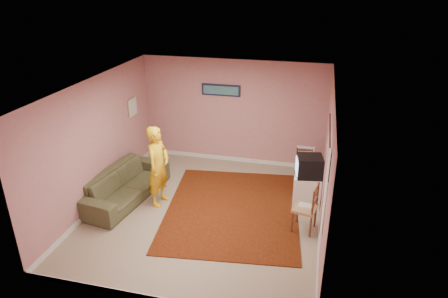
% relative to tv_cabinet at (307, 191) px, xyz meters
% --- Properties ---
extents(ground, '(5.00, 5.00, 0.00)m').
position_rel_tv_cabinet_xyz_m(ground, '(-1.95, -0.72, -0.35)').
color(ground, gray).
rests_on(ground, ground).
extents(wall_back, '(4.50, 0.02, 2.60)m').
position_rel_tv_cabinet_xyz_m(wall_back, '(-1.95, 1.78, 0.95)').
color(wall_back, tan).
rests_on(wall_back, ground).
extents(wall_front, '(4.50, 0.02, 2.60)m').
position_rel_tv_cabinet_xyz_m(wall_front, '(-1.95, -3.22, 0.95)').
color(wall_front, tan).
rests_on(wall_front, ground).
extents(wall_left, '(0.02, 5.00, 2.60)m').
position_rel_tv_cabinet_xyz_m(wall_left, '(-4.20, -0.72, 0.95)').
color(wall_left, tan).
rests_on(wall_left, ground).
extents(wall_right, '(0.02, 5.00, 2.60)m').
position_rel_tv_cabinet_xyz_m(wall_right, '(0.30, -0.72, 0.95)').
color(wall_right, tan).
rests_on(wall_right, ground).
extents(ceiling, '(4.50, 5.00, 0.02)m').
position_rel_tv_cabinet_xyz_m(ceiling, '(-1.95, -0.72, 2.25)').
color(ceiling, silver).
rests_on(ceiling, wall_back).
extents(baseboard_back, '(4.50, 0.02, 0.10)m').
position_rel_tv_cabinet_xyz_m(baseboard_back, '(-1.95, 1.77, -0.30)').
color(baseboard_back, silver).
rests_on(baseboard_back, ground).
extents(baseboard_left, '(0.02, 5.00, 0.10)m').
position_rel_tv_cabinet_xyz_m(baseboard_left, '(-4.19, -0.72, -0.30)').
color(baseboard_left, silver).
rests_on(baseboard_left, ground).
extents(baseboard_right, '(0.02, 5.00, 0.10)m').
position_rel_tv_cabinet_xyz_m(baseboard_right, '(0.29, -0.72, -0.30)').
color(baseboard_right, silver).
rests_on(baseboard_right, ground).
extents(window, '(0.01, 1.10, 1.50)m').
position_rel_tv_cabinet_xyz_m(window, '(0.29, -1.62, 1.10)').
color(window, black).
rests_on(window, wall_right).
extents(curtain_sheer, '(0.01, 0.75, 2.10)m').
position_rel_tv_cabinet_xyz_m(curtain_sheer, '(0.28, -1.77, 0.90)').
color(curtain_sheer, white).
rests_on(curtain_sheer, wall_right).
extents(curtain_floral, '(0.01, 0.35, 2.10)m').
position_rel_tv_cabinet_xyz_m(curtain_floral, '(0.26, -1.07, 0.90)').
color(curtain_floral, silver).
rests_on(curtain_floral, wall_right).
extents(curtain_rod, '(0.02, 1.40, 0.02)m').
position_rel_tv_cabinet_xyz_m(curtain_rod, '(0.25, -1.62, 1.97)').
color(curtain_rod, brown).
rests_on(curtain_rod, wall_right).
extents(picture_back, '(0.95, 0.04, 0.28)m').
position_rel_tv_cabinet_xyz_m(picture_back, '(-2.25, 1.74, 1.50)').
color(picture_back, '#131836').
rests_on(picture_back, wall_back).
extents(picture_left, '(0.04, 0.38, 0.42)m').
position_rel_tv_cabinet_xyz_m(picture_left, '(-4.17, 0.88, 1.20)').
color(picture_left, beige).
rests_on(picture_left, wall_left).
extents(area_rug, '(2.99, 3.56, 0.02)m').
position_rel_tv_cabinet_xyz_m(area_rug, '(-1.45, -0.51, -0.34)').
color(area_rug, '#330C05').
rests_on(area_rug, ground).
extents(tv_cabinet, '(0.54, 0.49, 0.69)m').
position_rel_tv_cabinet_xyz_m(tv_cabinet, '(0.00, 0.00, 0.00)').
color(tv_cabinet, white).
rests_on(tv_cabinet, ground).
extents(crt_tv, '(0.56, 0.52, 0.43)m').
position_rel_tv_cabinet_xyz_m(crt_tv, '(-0.00, -0.00, 0.56)').
color(crt_tv, black).
rests_on(crt_tv, tv_cabinet).
extents(chair_a, '(0.44, 0.42, 0.47)m').
position_rel_tv_cabinet_xyz_m(chair_a, '(-0.12, 0.81, 0.19)').
color(chair_a, tan).
rests_on(chair_a, ground).
extents(dvd_player, '(0.40, 0.32, 0.06)m').
position_rel_tv_cabinet_xyz_m(dvd_player, '(-0.12, 0.81, 0.13)').
color(dvd_player, silver).
rests_on(dvd_player, chair_a).
extents(blue_throw, '(0.38, 0.05, 0.40)m').
position_rel_tv_cabinet_xyz_m(blue_throw, '(-0.12, 1.00, 0.36)').
color(blue_throw, '#82A2D4').
rests_on(blue_throw, chair_a).
extents(chair_b, '(0.48, 0.50, 0.51)m').
position_rel_tv_cabinet_xyz_m(chair_b, '(-0.01, -0.86, 0.23)').
color(chair_b, tan).
rests_on(chair_b, ground).
extents(game_console, '(0.26, 0.21, 0.05)m').
position_rel_tv_cabinet_xyz_m(game_console, '(-0.01, -0.86, 0.16)').
color(game_console, white).
rests_on(game_console, chair_b).
extents(sofa, '(1.20, 2.36, 0.66)m').
position_rel_tv_cabinet_xyz_m(sofa, '(-3.75, -0.61, -0.02)').
color(sofa, '#4B4C2E').
rests_on(sofa, ground).
extents(person, '(0.49, 0.67, 1.70)m').
position_rel_tv_cabinet_xyz_m(person, '(-2.97, -0.60, 0.50)').
color(person, gold).
rests_on(person, ground).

